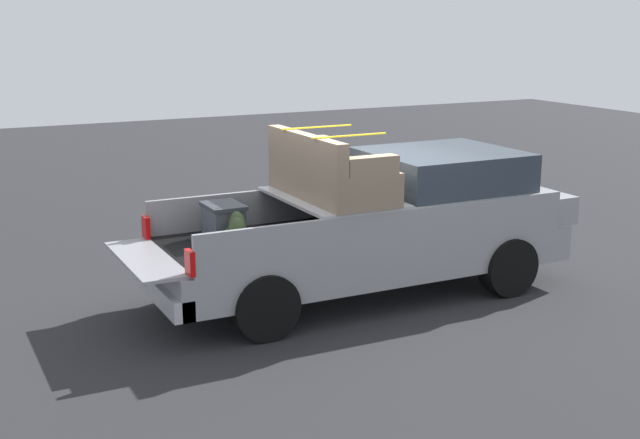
% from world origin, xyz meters
% --- Properties ---
extents(ground_plane, '(40.00, 40.00, 0.00)m').
position_xyz_m(ground_plane, '(0.00, 0.00, 0.00)').
color(ground_plane, '#262628').
extents(pickup_truck, '(6.05, 2.06, 2.23)m').
position_xyz_m(pickup_truck, '(0.36, 0.00, 0.96)').
color(pickup_truck, gray).
rests_on(pickup_truck, ground_plane).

